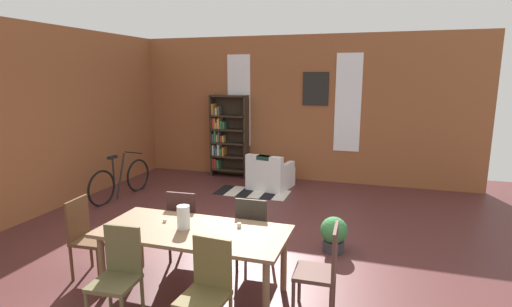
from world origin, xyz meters
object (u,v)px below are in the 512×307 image
dining_table (193,236)px  bookshelf_tall (227,136)px  dining_chair_far_left (185,223)px  armchair_white (270,175)px  dining_chair_head_left (87,235)px  potted_plant_by_shelf (334,233)px  bicycle_second (121,180)px  dining_chair_far_right (253,231)px  dining_chair_near_left (118,273)px  dining_chair_near_right (207,288)px  vase_on_table (183,217)px  dining_chair_head_right (323,268)px

dining_table → bookshelf_tall: size_ratio=1.06×
dining_chair_far_left → armchair_white: 3.56m
dining_chair_head_left → bookshelf_tall: (-0.18, 4.94, 0.44)m
armchair_white → potted_plant_by_shelf: bearing=-58.6°
armchair_white → potted_plant_by_shelf: size_ratio=1.91×
bicycle_second → dining_table: bearing=-43.0°
dining_chair_far_right → bookshelf_tall: 4.74m
dining_chair_near_left → armchair_white: size_ratio=1.02×
bookshelf_tall → bicycle_second: bookshelf_tall is taller
armchair_white → dining_chair_far_left: bearing=-92.3°
bookshelf_tall → potted_plant_by_shelf: (2.90, -3.41, -0.70)m
dining_chair_near_right → dining_table: bearing=124.2°
dining_chair_near_right → potted_plant_by_shelf: bearing=68.5°
dining_table → potted_plant_by_shelf: (1.34, 1.53, -0.41)m
dining_chair_far_left → bicycle_second: (-2.47, 2.05, -0.17)m
armchair_white → vase_on_table: bearing=-87.3°
dining_table → dining_chair_far_left: 0.83m
dining_chair_near_right → dining_chair_head_right: same height
dining_chair_far_right → armchair_white: bearing=102.3°
vase_on_table → dining_table: bearing=-0.0°
dining_chair_head_right → armchair_white: dining_chair_head_right is taller
dining_chair_head_right → bookshelf_tall: 5.77m
bookshelf_tall → armchair_white: size_ratio=2.06×
vase_on_table → dining_chair_near_right: (0.57, -0.68, -0.36)m
dining_table → potted_plant_by_shelf: bearing=48.9°
dining_chair_near_left → armchair_white: bearing=88.2°
dining_table → bookshelf_tall: (-1.57, 4.94, 0.29)m
dining_chair_near_right → vase_on_table: bearing=130.1°
dining_chair_head_left → armchair_white: size_ratio=1.02×
dining_table → armchair_white: size_ratio=2.19×
dining_chair_near_right → dining_chair_head_left: bearing=160.0°
dining_chair_near_right → bookshelf_tall: size_ratio=0.50×
dining_chair_head_right → potted_plant_by_shelf: (-0.06, 1.53, -0.26)m
vase_on_table → dining_chair_far_left: 0.84m
vase_on_table → bookshelf_tall: 5.15m
dining_chair_near_right → potted_plant_by_shelf: (0.87, 2.21, -0.26)m
dining_table → dining_chair_head_left: size_ratio=2.14×
potted_plant_by_shelf → bicycle_second: bearing=164.2°
dining_chair_near_right → dining_chair_head_right: (0.93, 0.68, 0.00)m
dining_chair_head_left → dining_table: bearing=0.2°
dining_table → bookshelf_tall: 5.19m
dining_chair_far_right → potted_plant_by_shelf: 1.25m
dining_chair_near_left → dining_chair_head_left: (-0.93, 0.68, 0.00)m
dining_chair_head_left → dining_chair_near_right: bearing=-20.0°
dining_chair_near_right → armchair_white: 4.98m
vase_on_table → dining_chair_near_left: (-0.35, -0.68, -0.36)m
dining_chair_head_left → dining_chair_far_right: size_ratio=1.00×
dining_chair_head_right → bicycle_second: size_ratio=0.56×
dining_table → dining_chair_near_right: 0.84m
dining_chair_far_right → bicycle_second: 3.96m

